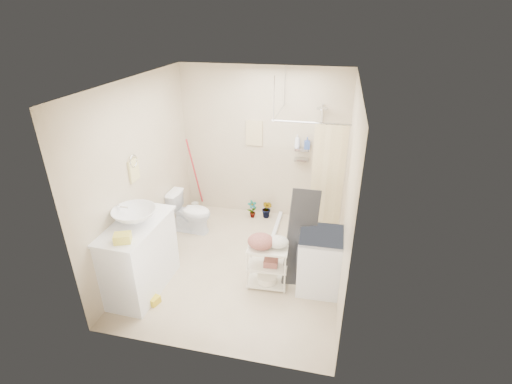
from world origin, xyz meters
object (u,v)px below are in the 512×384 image
Objects in this scene: vanity at (138,257)px; washing_machine at (320,261)px; laundry_rack at (267,263)px; toilet at (191,212)px.

vanity reaches higher than washing_machine.
vanity is at bearing -168.99° from laundry_rack.
vanity is 1.51m from toilet.
toilet is 2.39m from washing_machine.
washing_machine is 1.14× the size of laundry_rack.
laundry_rack is at bearing 16.15° from vanity.
vanity is 2.36m from washing_machine.
laundry_rack is (1.50, -1.09, 0.01)m from toilet.
laundry_rack is (-0.68, -0.12, -0.05)m from washing_machine.
washing_machine reaches higher than laundry_rack.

